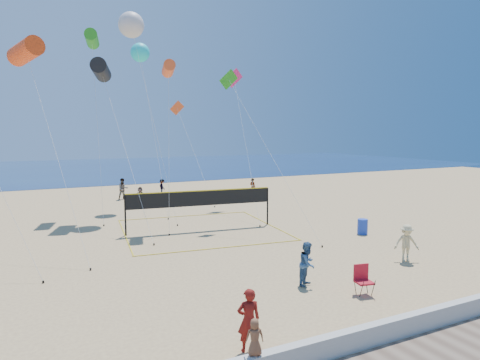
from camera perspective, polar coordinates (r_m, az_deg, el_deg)
name	(u,v)px	position (r m, az deg, el deg)	size (l,w,h in m)	color
ground	(284,311)	(14.91, 5.85, -17.04)	(120.00, 120.00, 0.00)	tan
ocean	(78,169)	(74.12, -20.80, 1.40)	(140.00, 50.00, 0.03)	navy
seawall	(344,342)	(12.60, 13.69, -20.30)	(32.00, 0.30, 0.60)	#B3B4AF
woman	(249,320)	(12.13, 1.16, -18.17)	(0.64, 0.42, 1.76)	maroon
toddler	(255,337)	(10.88, 1.98, -20.20)	(0.44, 0.29, 0.90)	brown
bystander_a	(308,264)	(17.08, 8.99, -10.94)	(0.83, 0.65, 1.71)	#32547D
bystander_b	(406,243)	(21.30, 21.32, -7.81)	(1.11, 0.64, 1.71)	#C6B684
far_person_1	(140,196)	(35.89, -13.15, -2.09)	(1.36, 0.43, 1.47)	gray
far_person_2	(253,187)	(39.79, 1.70, -0.96)	(0.61, 0.40, 1.67)	gray
far_person_3	(123,189)	(39.17, -15.33, -1.15)	(0.91, 0.71, 1.87)	gray
far_person_4	(162,187)	(41.64, -10.34, -0.88)	(0.94, 0.54, 1.45)	gray
camp_chair	(363,278)	(16.66, 16.04, -12.41)	(0.69, 0.81, 1.22)	#AE1322
trash_barrel	(363,227)	(26.10, 16.03, -5.99)	(0.58, 0.58, 0.88)	#1C3CB9
volleyball_net	(200,203)	(26.07, -5.30, -3.03)	(10.04, 9.91, 2.43)	black
kite_0	(26,51)	(26.24, -26.66, 15.07)	(2.98, 8.46, 10.88)	#E54112
kite_1	(101,70)	(31.35, -18.05, 13.75)	(1.89, 10.45, 10.81)	black
kite_2	(169,69)	(27.56, -9.51, 14.41)	(1.54, 3.63, 10.30)	#EC5221
kite_4	(235,92)	(27.41, -0.61, 11.70)	(2.35, 8.00, 9.95)	#28981D
kite_5	(235,86)	(35.01, -0.61, 12.43)	(3.33, 8.98, 11.11)	#EE2A73
kite_6	(131,25)	(33.09, -14.31, 19.39)	(2.39, 6.91, 14.38)	silver
kite_7	(140,53)	(36.25, -13.18, 16.20)	(1.62, 7.71, 12.96)	#1AD7DF
kite_8	(92,39)	(34.14, -19.14, 17.33)	(1.33, 6.70, 13.20)	#28981D
kite_9	(180,115)	(40.04, -8.05, 8.61)	(1.18, 8.16, 8.86)	#EC5221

